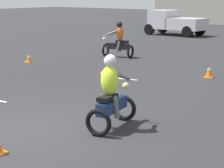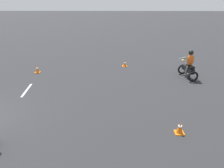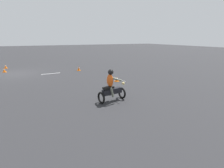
# 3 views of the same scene
# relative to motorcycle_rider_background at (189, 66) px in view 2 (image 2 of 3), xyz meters

# --- Properties ---
(motorcycle_rider_background) EXTENTS (1.55, 0.87, 1.66)m
(motorcycle_rider_background) POSITION_rel_motorcycle_rider_background_xyz_m (0.00, 0.00, 0.00)
(motorcycle_rider_background) COLOR black
(motorcycle_rider_background) RESTS_ON ground
(traffic_cone_near_right) EXTENTS (0.32, 0.32, 0.35)m
(traffic_cone_near_right) POSITION_rel_motorcycle_rider_background_xyz_m (-2.15, -3.56, -0.56)
(traffic_cone_near_right) COLOR orange
(traffic_cone_near_right) RESTS_ON ground
(traffic_cone_far_right) EXTENTS (0.32, 0.32, 0.42)m
(traffic_cone_far_right) POSITION_rel_motorcycle_rider_background_xyz_m (-0.78, -9.04, -0.52)
(traffic_cone_far_right) COLOR orange
(traffic_cone_far_right) RESTS_ON ground
(traffic_cone_far_left) EXTENTS (0.32, 0.32, 0.42)m
(traffic_cone_far_left) POSITION_rel_motorcycle_rider_background_xyz_m (5.51, -1.95, -0.52)
(traffic_cone_far_left) COLOR orange
(traffic_cone_far_left) RESTS_ON ground
(lane_stripe_w) EXTENTS (1.64, 0.21, 0.01)m
(lane_stripe_w) POSITION_rel_motorcycle_rider_background_xyz_m (1.90, -8.71, -0.72)
(lane_stripe_w) COLOR silver
(lane_stripe_w) RESTS_ON ground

